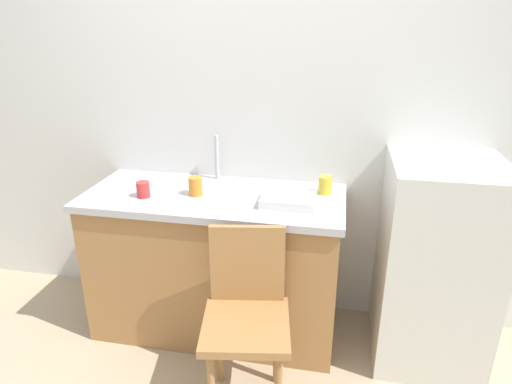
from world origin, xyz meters
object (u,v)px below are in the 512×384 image
chair (246,312)px  cup_orange (196,186)px  refrigerator (434,264)px  cup_red (143,189)px  cup_yellow (325,185)px  dish_tray (288,200)px

chair → cup_orange: cup_orange is taller
refrigerator → cup_red: size_ratio=13.20×
refrigerator → cup_red: (-1.58, -0.12, 0.35)m
chair → refrigerator: bearing=19.8°
cup_red → cup_orange: bearing=16.8°
chair → cup_yellow: cup_yellow is taller
chair → dish_tray: bearing=63.9°
dish_tray → cup_orange: bearing=175.6°
dish_tray → cup_red: size_ratio=3.26×
cup_orange → cup_red: (-0.27, -0.08, -0.01)m
cup_yellow → cup_orange: 0.72m
cup_red → dish_tray: bearing=3.1°
chair → cup_orange: 0.75m
cup_orange → cup_red: cup_orange is taller
cup_orange → cup_red: bearing=-163.2°
cup_orange → dish_tray: bearing=-4.4°
refrigerator → chair: refrigerator is taller
dish_tray → cup_red: bearing=-176.9°
cup_red → cup_yellow: bearing=13.9°
cup_orange → cup_red: 0.28m
cup_yellow → cup_red: bearing=-166.1°
refrigerator → cup_orange: refrigerator is taller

